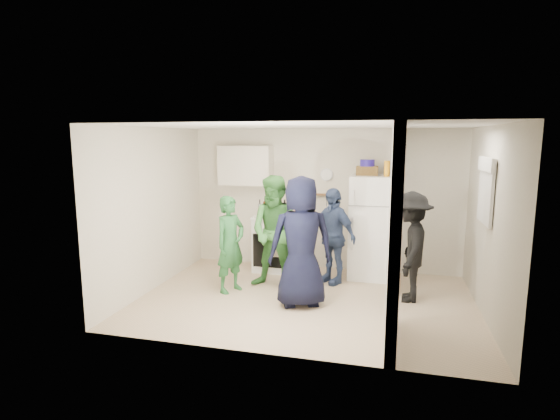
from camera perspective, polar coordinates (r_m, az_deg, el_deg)
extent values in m
plane|color=beige|center=(6.52, 3.31, -11.64)|extent=(4.80, 4.80, 0.00)
plane|color=silver|center=(7.84, 5.72, 1.35)|extent=(4.80, 0.00, 4.80)
plane|color=silver|center=(4.56, -0.54, -4.39)|extent=(4.80, 0.00, 4.80)
plane|color=silver|center=(7.02, -16.21, 0.10)|extent=(0.00, 3.40, 3.40)
plane|color=silver|center=(6.21, 25.73, -1.62)|extent=(0.00, 3.40, 3.40)
plane|color=white|center=(6.09, 3.54, 10.91)|extent=(4.80, 4.80, 0.00)
cube|color=silver|center=(7.17, 14.54, 0.35)|extent=(0.12, 1.20, 2.50)
cube|color=silver|center=(5.00, 14.70, -3.45)|extent=(0.12, 1.20, 2.50)
cube|color=silver|center=(5.98, 15.02, 8.72)|extent=(0.12, 1.00, 0.40)
cube|color=white|center=(7.81, -0.27, -4.31)|extent=(0.82, 0.68, 0.98)
cube|color=silver|center=(7.93, -4.52, 5.82)|extent=(0.95, 0.34, 0.70)
cube|color=white|center=(7.47, 11.82, -2.20)|extent=(0.71, 0.69, 1.73)
cube|color=brown|center=(7.40, 11.30, 5.05)|extent=(0.35, 0.25, 0.15)
cylinder|color=#241698|center=(7.39, 11.33, 6.05)|extent=(0.24, 0.24, 0.11)
cylinder|color=#FFA915|center=(7.24, 13.79, 5.27)|extent=(0.09, 0.09, 0.25)
cylinder|color=white|center=(7.76, 6.11, 4.61)|extent=(0.22, 0.02, 0.22)
cube|color=olive|center=(7.78, 5.67, 2.03)|extent=(0.35, 0.08, 0.03)
cube|color=black|center=(6.35, 25.45, 2.27)|extent=(0.03, 0.70, 0.80)
cube|color=white|center=(6.35, 25.32, 2.27)|extent=(0.04, 0.76, 0.86)
cube|color=white|center=(6.31, 25.32, 5.44)|extent=(0.04, 0.82, 0.18)
cylinder|color=yellow|center=(7.51, -1.58, -0.08)|extent=(0.09, 0.09, 0.25)
cylinder|color=#AE150B|center=(7.45, 0.99, -0.66)|extent=(0.09, 0.09, 0.12)
imported|color=#2B6D35|center=(6.70, -6.49, -4.47)|extent=(0.56, 0.64, 1.48)
imported|color=#41893C|center=(6.77, -0.43, -2.98)|extent=(0.91, 0.73, 1.77)
imported|color=#3D5186|center=(7.11, 6.83, -3.36)|extent=(0.97, 0.83, 1.56)
imported|color=black|center=(6.06, 2.77, -4.16)|extent=(1.05, 0.88, 1.84)
imported|color=black|center=(6.55, 16.61, -4.62)|extent=(0.66, 1.06, 1.59)
cylinder|color=brown|center=(7.85, -1.98, 0.54)|extent=(0.06, 0.06, 0.31)
cylinder|color=#1B4517|center=(7.65, -1.77, 0.22)|extent=(0.07, 0.07, 0.29)
cylinder|color=#B8BAC7|center=(7.86, -0.61, 0.60)|extent=(0.07, 0.07, 0.32)
cylinder|color=#5E3210|center=(7.65, -0.22, 0.24)|extent=(0.08, 0.08, 0.29)
cylinder|color=#9DA2AD|center=(7.83, 0.60, 0.38)|extent=(0.07, 0.07, 0.27)
cylinder|color=#143822|center=(7.67, 0.93, 0.10)|extent=(0.07, 0.07, 0.24)
cylinder|color=#989C33|center=(7.75, 1.94, 0.42)|extent=(0.07, 0.07, 0.31)
cylinder|color=#95989F|center=(7.63, -2.65, 0.26)|extent=(0.06, 0.06, 0.30)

